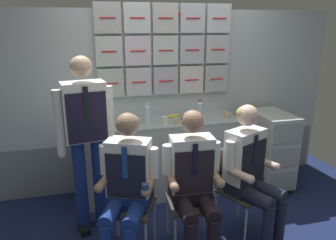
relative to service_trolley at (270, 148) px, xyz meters
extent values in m
cube|color=#B4BEC1|center=(-1.18, 0.44, 0.56)|extent=(4.20, 0.06, 2.15)
cube|color=gray|center=(-1.18, 0.41, -0.20)|extent=(4.12, 0.01, 0.61)
cube|color=#B2C1BD|center=(-1.89, 0.38, 0.83)|extent=(0.29, 0.06, 0.33)
cylinder|color=red|center=(-1.89, 0.35, 0.83)|extent=(0.17, 0.01, 0.01)
cube|color=silver|center=(-1.57, 0.38, 0.83)|extent=(0.29, 0.06, 0.33)
cylinder|color=red|center=(-1.57, 0.35, 0.83)|extent=(0.17, 0.01, 0.01)
cube|color=#AEABB9|center=(-1.25, 0.38, 0.83)|extent=(0.29, 0.06, 0.33)
cylinder|color=red|center=(-1.25, 0.35, 0.83)|extent=(0.17, 0.01, 0.01)
cube|color=silver|center=(-0.93, 0.38, 0.83)|extent=(0.29, 0.06, 0.33)
cylinder|color=red|center=(-0.93, 0.35, 0.83)|extent=(0.17, 0.01, 0.01)
cube|color=#ACB2B2|center=(-0.61, 0.38, 0.83)|extent=(0.29, 0.06, 0.33)
cylinder|color=red|center=(-0.61, 0.35, 0.83)|extent=(0.17, 0.01, 0.01)
cube|color=silver|center=(-1.89, 0.38, 1.19)|extent=(0.29, 0.06, 0.33)
cylinder|color=red|center=(-1.89, 0.35, 1.19)|extent=(0.17, 0.01, 0.01)
cube|color=silver|center=(-1.57, 0.38, 1.19)|extent=(0.29, 0.06, 0.33)
cylinder|color=red|center=(-1.57, 0.35, 1.19)|extent=(0.17, 0.01, 0.01)
cube|color=silver|center=(-1.25, 0.38, 1.19)|extent=(0.29, 0.06, 0.33)
cylinder|color=red|center=(-1.25, 0.35, 1.19)|extent=(0.17, 0.01, 0.01)
cube|color=#B3B9C2|center=(-0.93, 0.38, 1.19)|extent=(0.29, 0.06, 0.33)
cylinder|color=red|center=(-0.93, 0.35, 1.19)|extent=(0.17, 0.01, 0.01)
cube|color=#B8BBBE|center=(-0.61, 0.38, 1.19)|extent=(0.29, 0.06, 0.33)
cylinder|color=red|center=(-0.61, 0.35, 1.19)|extent=(0.17, 0.01, 0.01)
cube|color=#B8B9BA|center=(-1.89, 0.38, 1.54)|extent=(0.29, 0.06, 0.33)
cylinder|color=red|center=(-1.89, 0.35, 1.54)|extent=(0.17, 0.01, 0.01)
cube|color=silver|center=(-1.57, 0.38, 1.54)|extent=(0.29, 0.06, 0.33)
cylinder|color=red|center=(-1.57, 0.35, 1.54)|extent=(0.17, 0.01, 0.01)
cube|color=beige|center=(-1.25, 0.38, 1.54)|extent=(0.29, 0.06, 0.33)
cylinder|color=red|center=(-1.25, 0.35, 1.54)|extent=(0.17, 0.01, 0.01)
cube|color=silver|center=(-0.93, 0.38, 1.54)|extent=(0.29, 0.06, 0.33)
cylinder|color=red|center=(-0.93, 0.35, 1.54)|extent=(0.17, 0.01, 0.01)
cube|color=silver|center=(-0.61, 0.38, 1.54)|extent=(0.29, 0.06, 0.33)
cylinder|color=red|center=(-0.61, 0.35, 1.54)|extent=(0.17, 0.01, 0.01)
cube|color=red|center=(-1.13, 0.40, 1.58)|extent=(0.20, 0.02, 0.05)
cube|color=#A3B3B0|center=(-1.37, 0.15, -0.07)|extent=(1.83, 0.52, 0.89)
cube|color=#94A4A1|center=(-1.37, 0.15, 0.39)|extent=(1.87, 0.53, 0.03)
sphere|color=black|center=(-0.16, -0.27, -0.48)|extent=(0.07, 0.07, 0.07)
sphere|color=black|center=(0.16, -0.27, -0.48)|extent=(0.07, 0.07, 0.07)
sphere|color=black|center=(-0.16, 0.28, -0.48)|extent=(0.07, 0.07, 0.07)
sphere|color=black|center=(0.16, 0.28, -0.48)|extent=(0.07, 0.07, 0.07)
cube|color=#AFB7B0|center=(0.00, 0.00, 0.00)|extent=(0.40, 0.64, 0.89)
cube|color=#9BA39B|center=(0.00, -0.32, -0.29)|extent=(0.35, 0.01, 0.24)
cube|color=#9BA39B|center=(0.00, -0.32, 0.00)|extent=(0.35, 0.01, 0.24)
cube|color=#9BA39B|center=(0.00, -0.32, 0.30)|extent=(0.35, 0.01, 0.24)
cylinder|color=#28282D|center=(0.00, -0.30, 0.43)|extent=(0.32, 0.02, 0.02)
cylinder|color=#A8AAAF|center=(-2.10, -0.90, -0.29)|extent=(0.02, 0.02, 0.44)
cylinder|color=#A8AAAF|center=(-1.95, -0.57, -0.29)|extent=(0.02, 0.02, 0.44)
cylinder|color=#A8AAAF|center=(-1.62, -0.72, -0.29)|extent=(0.02, 0.02, 0.44)
cube|color=#38362E|center=(-1.86, -0.81, -0.06)|extent=(0.53, 0.53, 0.02)
cube|color=#38362E|center=(-1.78, -0.64, 0.15)|extent=(0.35, 0.17, 0.40)
cylinder|color=#A8AAAF|center=(-1.95, -0.57, 0.15)|extent=(0.02, 0.02, 0.40)
cylinder|color=#A8AAAF|center=(-1.62, -0.72, 0.15)|extent=(0.02, 0.02, 0.40)
cylinder|color=navy|center=(-2.01, -0.93, 0.00)|extent=(0.27, 0.40, 0.13)
cylinder|color=navy|center=(-1.84, -1.01, 0.00)|extent=(0.27, 0.40, 0.13)
cube|color=navy|center=(-1.86, -0.81, 0.01)|extent=(0.39, 0.32, 0.12)
cube|color=white|center=(-1.85, -0.79, 0.31)|extent=(0.41, 0.33, 0.49)
cube|color=black|center=(-1.89, -0.89, 0.27)|extent=(0.31, 0.14, 0.39)
cube|color=navy|center=(-1.90, -0.90, 0.40)|extent=(0.04, 0.02, 0.27)
cylinder|color=white|center=(-2.05, -0.71, 0.37)|extent=(0.08, 0.08, 0.26)
cylinder|color=#9C795D|center=(-2.07, -0.82, 0.21)|extent=(0.16, 0.25, 0.07)
sphere|color=#9C795D|center=(-2.11, -0.92, 0.21)|extent=(0.08, 0.08, 0.08)
cylinder|color=white|center=(-1.66, -0.88, 0.37)|extent=(0.08, 0.08, 0.26)
cylinder|color=#9C795D|center=(-1.72, -0.97, 0.21)|extent=(0.16, 0.25, 0.07)
sphere|color=#9C795D|center=(-1.76, -1.07, 0.21)|extent=(0.08, 0.08, 0.08)
cylinder|color=navy|center=(-1.76, -1.07, 0.25)|extent=(0.06, 0.06, 0.06)
sphere|color=#9C795D|center=(-1.85, -0.79, 0.69)|extent=(0.19, 0.19, 0.19)
ellipsoid|color=gray|center=(-1.85, -0.78, 0.71)|extent=(0.24, 0.23, 0.13)
cylinder|color=#A8AAAF|center=(-1.51, -1.04, -0.29)|extent=(0.02, 0.02, 0.44)
cylinder|color=#A8AAAF|center=(-1.15, -1.07, -0.29)|extent=(0.02, 0.02, 0.44)
cylinder|color=#A8AAAF|center=(-1.49, -0.69, -0.29)|extent=(0.02, 0.02, 0.44)
cylinder|color=#A8AAAF|center=(-1.13, -0.71, -0.29)|extent=(0.02, 0.02, 0.44)
cube|color=#38362E|center=(-1.32, -0.88, -0.06)|extent=(0.43, 0.43, 0.02)
cube|color=#38362E|center=(-1.31, -0.69, 0.15)|extent=(0.37, 0.05, 0.40)
cylinder|color=#A8AAAF|center=(-1.49, -0.69, 0.15)|extent=(0.02, 0.02, 0.40)
cylinder|color=#A8AAAF|center=(-1.13, -0.71, 0.15)|extent=(0.02, 0.02, 0.40)
cylinder|color=black|center=(-1.42, -1.04, 0.00)|extent=(0.16, 0.39, 0.13)
cylinder|color=black|center=(-1.23, -1.06, 0.00)|extent=(0.16, 0.39, 0.13)
cube|color=black|center=(-1.32, -0.88, 0.01)|extent=(0.36, 0.22, 0.12)
cube|color=white|center=(-1.32, -0.86, 0.31)|extent=(0.38, 0.23, 0.49)
cube|color=black|center=(-1.32, -0.96, 0.27)|extent=(0.34, 0.03, 0.39)
cube|color=black|center=(-1.32, -0.97, 0.40)|extent=(0.04, 0.01, 0.27)
cylinder|color=white|center=(-1.53, -0.84, 0.37)|extent=(0.08, 0.08, 0.26)
cylinder|color=#A2785D|center=(-1.52, -0.95, 0.21)|extent=(0.08, 0.25, 0.07)
sphere|color=#A2785D|center=(-1.52, -1.06, 0.21)|extent=(0.08, 0.08, 0.08)
cylinder|color=white|center=(-1.10, -0.87, 0.37)|extent=(0.08, 0.08, 0.26)
cylinder|color=#A2785D|center=(-1.13, -0.98, 0.21)|extent=(0.08, 0.25, 0.07)
sphere|color=#A2785D|center=(-1.14, -1.09, 0.21)|extent=(0.08, 0.08, 0.08)
sphere|color=#A2785D|center=(-1.32, -0.86, 0.69)|extent=(0.19, 0.19, 0.19)
ellipsoid|color=black|center=(-1.32, -0.84, 0.71)|extent=(0.20, 0.19, 0.14)
cylinder|color=#A8AAAF|center=(-0.86, -1.05, -0.29)|extent=(0.02, 0.02, 0.44)
cylinder|color=#A8AAAF|center=(-0.53, -0.90, -0.29)|extent=(0.02, 0.02, 0.44)
cylinder|color=#A8AAAF|center=(-1.01, -0.73, -0.29)|extent=(0.02, 0.02, 0.44)
cylinder|color=#A8AAAF|center=(-0.69, -0.57, -0.29)|extent=(0.02, 0.02, 0.44)
cube|color=#38362E|center=(-0.77, -0.81, -0.06)|extent=(0.53, 0.53, 0.02)
cube|color=#38362E|center=(-0.85, -0.64, 0.15)|extent=(0.34, 0.18, 0.40)
cylinder|color=#A8AAAF|center=(-1.01, -0.73, 0.15)|extent=(0.02, 0.02, 0.40)
cylinder|color=#A8AAAF|center=(-0.69, -0.57, 0.15)|extent=(0.02, 0.02, 0.40)
cylinder|color=#1E2133|center=(-0.71, -1.17, -0.24)|extent=(0.10, 0.10, 0.43)
cylinder|color=#1E2133|center=(-0.54, -1.09, -0.24)|extent=(0.10, 0.10, 0.43)
cylinder|color=#1E2133|center=(-0.78, -1.01, 0.00)|extent=(0.28, 0.40, 0.13)
cylinder|color=#1E2133|center=(-0.61, -0.93, 0.00)|extent=(0.28, 0.40, 0.13)
cube|color=#1E2133|center=(-0.77, -0.81, 0.01)|extent=(0.40, 0.33, 0.12)
cube|color=white|center=(-0.78, -0.80, 0.31)|extent=(0.42, 0.34, 0.49)
cube|color=black|center=(-0.74, -0.89, 0.27)|extent=(0.31, 0.15, 0.39)
cube|color=black|center=(-0.73, -0.90, 0.40)|extent=(0.04, 0.03, 0.27)
cylinder|color=white|center=(-0.97, -0.89, 0.37)|extent=(0.08, 0.08, 0.26)
cylinder|color=beige|center=(-0.91, -0.98, 0.21)|extent=(0.17, 0.25, 0.07)
sphere|color=beige|center=(-0.86, -1.08, 0.21)|extent=(0.08, 0.08, 0.08)
cylinder|color=white|center=(-0.59, -0.70, 0.37)|extent=(0.08, 0.08, 0.26)
cylinder|color=beige|center=(-0.56, -0.81, 0.21)|extent=(0.17, 0.25, 0.07)
sphere|color=beige|center=(-0.51, -0.91, 0.21)|extent=(0.08, 0.08, 0.08)
sphere|color=beige|center=(-0.78, -0.80, 0.69)|extent=(0.19, 0.19, 0.19)
ellipsoid|color=tan|center=(-0.79, -0.78, 0.71)|extent=(0.25, 0.24, 0.14)
cube|color=black|center=(-2.28, -0.40, -0.48)|extent=(0.13, 0.25, 0.06)
cube|color=black|center=(-2.08, -0.36, -0.48)|extent=(0.13, 0.25, 0.06)
cylinder|color=navy|center=(-2.28, -0.37, -0.01)|extent=(0.12, 0.12, 0.89)
cylinder|color=navy|center=(-2.10, -0.34, -0.01)|extent=(0.12, 0.12, 0.89)
cube|color=white|center=(-2.19, -0.35, 0.71)|extent=(0.42, 0.29, 0.54)
cube|color=black|center=(-2.17, -0.46, 0.68)|extent=(0.35, 0.07, 0.46)
cube|color=black|center=(-2.17, -0.47, 0.81)|extent=(0.04, 0.02, 0.30)
cylinder|color=white|center=(-2.42, -0.39, 0.62)|extent=(0.08, 0.08, 0.60)
sphere|color=beige|center=(-2.42, -0.39, 0.32)|extent=(0.08, 0.08, 0.08)
cylinder|color=white|center=(-1.96, -0.31, 0.62)|extent=(0.08, 0.08, 0.60)
sphere|color=beige|center=(-1.96, -0.31, 0.32)|extent=(0.08, 0.08, 0.08)
sphere|color=beige|center=(-2.19, -0.35, 1.12)|extent=(0.19, 0.19, 0.19)
ellipsoid|color=tan|center=(-2.19, -0.34, 1.13)|extent=(0.22, 0.20, 0.13)
cylinder|color=#549859|center=(-2.07, 0.20, 0.50)|extent=(0.06, 0.06, 0.19)
cone|color=#549859|center=(-2.07, 0.20, 0.61)|extent=(0.06, 0.06, 0.02)
cylinder|color=red|center=(-2.07, 0.20, 0.63)|extent=(0.03, 0.03, 0.02)
cylinder|color=silver|center=(-0.95, -0.02, 0.52)|extent=(0.06, 0.06, 0.22)
cone|color=silver|center=(-0.95, -0.02, 0.64)|extent=(0.06, 0.06, 0.02)
cylinder|color=red|center=(-0.95, -0.02, 0.66)|extent=(0.03, 0.03, 0.02)
cylinder|color=silver|center=(-1.52, 0.11, 0.50)|extent=(0.07, 0.07, 0.19)
cone|color=silver|center=(-1.52, 0.11, 0.61)|extent=(0.07, 0.07, 0.02)
cylinder|color=silver|center=(-1.52, 0.11, 0.63)|extent=(0.03, 0.03, 0.02)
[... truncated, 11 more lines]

